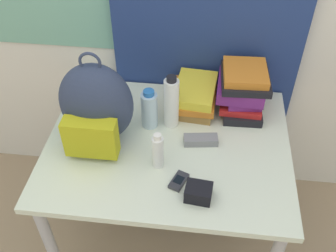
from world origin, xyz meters
TOP-DOWN VIEW (x-y plane):
  - desk at (0.00, 0.43)m, footprint 1.08×0.85m
  - backpack at (-0.31, 0.42)m, footprint 0.32×0.27m
  - book_stack_left at (0.09, 0.70)m, footprint 0.24×0.29m
  - book_stack_center at (0.32, 0.71)m, footprint 0.24×0.28m
  - water_bottle at (-0.10, 0.53)m, footprint 0.07×0.07m
  - sports_bottle at (0.00, 0.55)m, footprint 0.07×0.07m
  - sunscreen_bottle at (-0.03, 0.29)m, footprint 0.05×0.05m
  - cell_phone at (0.07, 0.21)m, footprint 0.08×0.11m
  - sunglasses_case at (0.14, 0.44)m, footprint 0.16×0.08m
  - camera_pouch at (0.15, 0.14)m, footprint 0.11×0.09m

SIDE VIEW (x-z plane):
  - desk at x=0.00m, z-range 0.28..1.01m
  - cell_phone at x=0.07m, z-range 0.73..0.75m
  - sunglasses_case at x=0.14m, z-range 0.73..0.77m
  - camera_pouch at x=0.15m, z-range 0.73..0.80m
  - book_stack_left at x=0.09m, z-range 0.73..0.86m
  - sunscreen_bottle at x=-0.03m, z-range 0.73..0.91m
  - water_bottle at x=-0.10m, z-range 0.73..0.93m
  - book_stack_center at x=0.32m, z-range 0.73..0.96m
  - sports_bottle at x=0.00m, z-range 0.73..1.00m
  - backpack at x=-0.31m, z-range 0.70..1.14m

